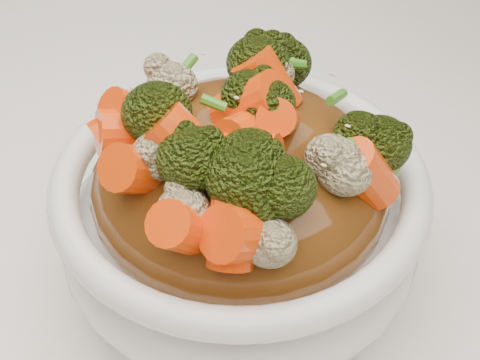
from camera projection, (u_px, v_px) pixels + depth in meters
The scene contains 8 objects.
tablecloth at pixel (179, 231), 0.46m from camera, with size 1.20×0.80×0.04m, color white.
bowl at pixel (240, 219), 0.38m from camera, with size 0.20×0.20×0.08m, color white, non-canonical shape.
sauce_base at pixel (240, 184), 0.36m from camera, with size 0.16×0.16×0.09m, color #5C310F.
carrots at pixel (240, 96), 0.32m from camera, with size 0.16×0.16×0.05m, color #FE4608, non-canonical shape.
broccoli at pixel (240, 97), 0.32m from camera, with size 0.16×0.16×0.04m, color black, non-canonical shape.
cauliflower at pixel (240, 101), 0.32m from camera, with size 0.16×0.16×0.03m, color tan, non-canonical shape.
scallions at pixel (240, 94), 0.32m from camera, with size 0.12×0.12×0.02m, color #3B851E, non-canonical shape.
sesame_seeds at pixel (240, 94), 0.32m from camera, with size 0.15×0.15×0.01m, color beige, non-canonical shape.
Camera 1 is at (0.20, -0.24, 1.07)m, focal length 50.00 mm.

